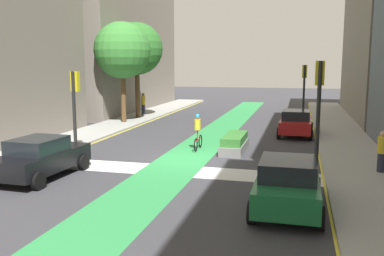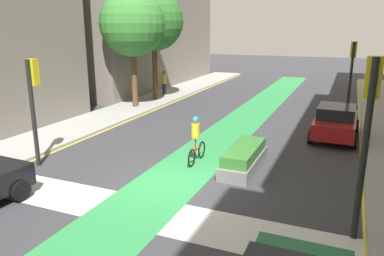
# 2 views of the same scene
# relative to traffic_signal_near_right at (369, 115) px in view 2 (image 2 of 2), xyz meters

# --- Properties ---
(ground_plane) EXTENTS (120.00, 120.00, 0.00)m
(ground_plane) POSITION_rel_traffic_signal_near_right_xyz_m (-5.70, 0.98, -3.12)
(ground_plane) COLOR #38383D
(bike_lane_paint) EXTENTS (2.40, 60.00, 0.01)m
(bike_lane_paint) POSITION_rel_traffic_signal_near_right_xyz_m (-5.80, 0.98, -3.11)
(bike_lane_paint) COLOR #2D8C47
(bike_lane_paint) RESTS_ON ground_plane
(crosswalk_band) EXTENTS (12.00, 1.80, 0.01)m
(crosswalk_band) POSITION_rel_traffic_signal_near_right_xyz_m (-5.70, -1.02, -3.12)
(crosswalk_band) COLOR silver
(crosswalk_band) RESTS_ON ground_plane
(sidewalk_left) EXTENTS (3.00, 60.00, 0.15)m
(sidewalk_left) POSITION_rel_traffic_signal_near_right_xyz_m (-13.20, 0.98, -3.04)
(sidewalk_left) COLOR #9E9E99
(sidewalk_left) RESTS_ON ground_plane
(curb_stripe_left) EXTENTS (0.16, 60.00, 0.01)m
(curb_stripe_left) POSITION_rel_traffic_signal_near_right_xyz_m (-11.70, 0.98, -3.11)
(curb_stripe_left) COLOR yellow
(curb_stripe_left) RESTS_ON ground_plane
(curb_stripe_right) EXTENTS (0.16, 60.00, 0.01)m
(curb_stripe_right) POSITION_rel_traffic_signal_near_right_xyz_m (0.30, 0.98, -3.11)
(curb_stripe_right) COLOR yellow
(curb_stripe_right) RESTS_ON ground_plane
(traffic_signal_near_right) EXTENTS (0.35, 0.52, 4.46)m
(traffic_signal_near_right) POSITION_rel_traffic_signal_near_right_xyz_m (0.00, 0.00, 0.00)
(traffic_signal_near_right) COLOR black
(traffic_signal_near_right) RESTS_ON ground_plane
(traffic_signal_near_left) EXTENTS (0.35, 0.52, 3.99)m
(traffic_signal_near_left) POSITION_rel_traffic_signal_near_right_xyz_m (-11.08, 0.81, -0.31)
(traffic_signal_near_left) COLOR black
(traffic_signal_near_left) RESTS_ON ground_plane
(traffic_signal_far_right) EXTENTS (0.35, 0.52, 4.27)m
(traffic_signal_far_right) POSITION_rel_traffic_signal_near_right_xyz_m (-0.43, 15.35, -0.13)
(traffic_signal_far_right) COLOR black
(traffic_signal_far_right) RESTS_ON ground_plane
(car_red_right_far) EXTENTS (2.11, 4.25, 1.57)m
(car_red_right_far) POSITION_rel_traffic_signal_near_right_xyz_m (-0.88, 8.96, -2.32)
(car_red_right_far) COLOR #A51919
(car_red_right_far) RESTS_ON ground_plane
(cyclist_in_lane) EXTENTS (0.32, 1.73, 1.86)m
(cyclist_in_lane) POSITION_rel_traffic_signal_near_right_xyz_m (-5.67, 3.30, -2.15)
(cyclist_in_lane) COLOR black
(cyclist_in_lane) RESTS_ON ground_plane
(pedestrian_sidewalk_left_a) EXTENTS (0.34, 0.34, 1.80)m
(pedestrian_sidewalk_left_a) POSITION_rel_traffic_signal_near_right_xyz_m (-13.33, 15.62, -2.04)
(pedestrian_sidewalk_left_a) COLOR #262638
(pedestrian_sidewalk_left_a) RESTS_ON sidewalk_left
(street_tree_near) EXTENTS (4.03, 4.03, 7.18)m
(street_tree_near) POSITION_rel_traffic_signal_near_right_xyz_m (-13.08, 11.03, 2.17)
(street_tree_near) COLOR brown
(street_tree_near) RESTS_ON sidewalk_left
(street_tree_far) EXTENTS (4.04, 4.04, 7.38)m
(street_tree_far) POSITION_rel_traffic_signal_near_right_xyz_m (-13.10, 13.82, 2.36)
(street_tree_far) COLOR brown
(street_tree_far) RESTS_ON sidewalk_left
(median_planter) EXTENTS (1.07, 3.23, 0.85)m
(median_planter) POSITION_rel_traffic_signal_near_right_xyz_m (-3.80, 3.43, -2.72)
(median_planter) COLOR slate
(median_planter) RESTS_ON ground_plane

